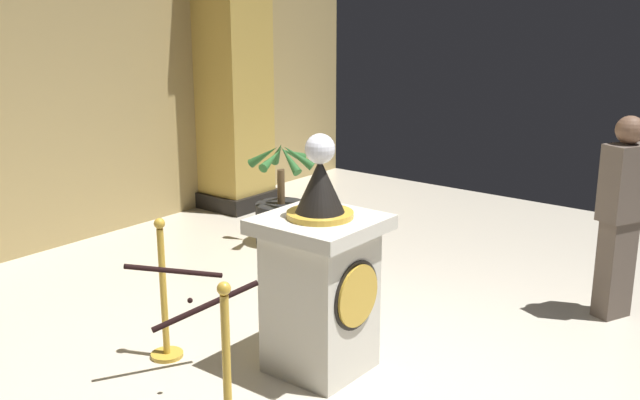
% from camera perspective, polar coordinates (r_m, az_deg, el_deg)
% --- Properties ---
extents(ground_plane, '(10.53, 10.53, 0.00)m').
position_cam_1_polar(ground_plane, '(5.30, 4.97, -13.91)').
color(ground_plane, beige).
extents(back_wall, '(10.53, 0.16, 4.06)m').
position_cam_1_polar(back_wall, '(8.01, -22.91, 10.10)').
color(back_wall, tan).
rests_on(back_wall, ground_plane).
extents(pedestal_clock, '(0.77, 0.77, 1.71)m').
position_cam_1_polar(pedestal_clock, '(5.19, 0.05, -6.15)').
color(pedestal_clock, beige).
rests_on(pedestal_clock, ground_plane).
extents(stanchion_near, '(0.24, 0.24, 1.08)m').
position_cam_1_polar(stanchion_near, '(5.59, -11.90, -8.24)').
color(stanchion_near, gold).
rests_on(stanchion_near, ground_plane).
extents(stanchion_far, '(0.24, 0.24, 1.06)m').
position_cam_1_polar(stanchion_far, '(4.44, -7.13, -14.57)').
color(stanchion_far, gold).
rests_on(stanchion_far, ground_plane).
extents(velvet_rope, '(0.91, 0.92, 0.22)m').
position_cam_1_polar(velvet_rope, '(4.84, -10.03, -6.68)').
color(velvet_rope, black).
extents(column_right, '(0.88, 0.88, 3.90)m').
position_cam_1_polar(column_right, '(9.35, -6.83, 11.12)').
color(column_right, black).
rests_on(column_right, ground_plane).
extents(potted_palm_right, '(0.77, 0.70, 1.14)m').
position_cam_1_polar(potted_palm_right, '(8.05, -2.98, -1.06)').
color(potted_palm_right, black).
rests_on(potted_palm_right, ground_plane).
extents(bystander_guest, '(0.42, 0.35, 1.69)m').
position_cam_1_polar(bystander_guest, '(6.48, 22.19, -0.90)').
color(bystander_guest, brown).
rests_on(bystander_guest, ground_plane).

